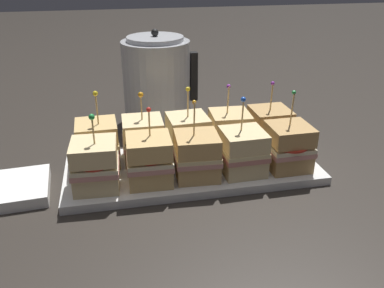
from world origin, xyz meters
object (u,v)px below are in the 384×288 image
(sandwich_front_right, at_px, (243,152))
(kettle_steel, at_px, (157,81))
(sandwich_back_far_left, at_px, (98,144))
(sandwich_back_center, at_px, (188,136))
(sandwich_back_left, at_px, (143,140))
(serving_platter, at_px, (192,169))
(sandwich_front_left, at_px, (149,160))
(sandwich_front_center, at_px, (196,156))
(sandwich_back_far_right, at_px, (269,129))
(sandwich_back_right, at_px, (230,133))
(napkin_stack, at_px, (13,189))
(sandwich_front_far_left, at_px, (95,165))
(sandwich_front_far_right, at_px, (288,147))

(sandwich_front_right, distance_m, kettle_steel, 0.40)
(sandwich_back_far_left, height_order, sandwich_back_center, sandwich_back_far_left)
(sandwich_back_left, relative_size, kettle_steel, 0.61)
(sandwich_back_far_left, xyz_separation_m, sandwich_back_left, (0.10, -0.00, 0.00))
(serving_platter, relative_size, kettle_steel, 2.10)
(sandwich_front_left, distance_m, sandwich_front_center, 0.10)
(sandwich_back_far_right, bearing_deg, serving_platter, -165.26)
(sandwich_back_left, xyz_separation_m, kettle_steel, (0.07, 0.27, 0.05))
(sandwich_back_far_left, xyz_separation_m, kettle_steel, (0.17, 0.27, 0.05))
(sandwich_back_right, bearing_deg, sandwich_back_far_right, 1.95)
(sandwich_back_left, bearing_deg, sandwich_back_far_left, 179.72)
(sandwich_back_left, bearing_deg, sandwich_back_far_right, 0.58)
(serving_platter, height_order, napkin_stack, napkin_stack)
(sandwich_back_center, bearing_deg, sandwich_front_center, -91.30)
(sandwich_front_far_left, bearing_deg, sandwich_front_right, 0.26)
(sandwich_back_far_left, height_order, sandwich_back_left, sandwich_back_far_left)
(sandwich_front_far_right, distance_m, kettle_steel, 0.44)
(sandwich_back_far_right, height_order, kettle_steel, kettle_steel)
(kettle_steel, relative_size, napkin_stack, 1.74)
(sandwich_back_right, height_order, kettle_steel, kettle_steel)
(serving_platter, height_order, sandwich_front_far_left, sandwich_front_far_left)
(serving_platter, bearing_deg, kettle_steel, 95.82)
(sandwich_front_right, distance_m, sandwich_back_center, 0.14)
(sandwich_front_left, relative_size, kettle_steel, 0.60)
(sandwich_back_far_left, distance_m, napkin_stack, 0.19)
(sandwich_back_right, bearing_deg, sandwich_back_left, 179.90)
(sandwich_front_right, height_order, sandwich_back_right, sandwich_front_right)
(sandwich_front_right, relative_size, sandwich_front_far_right, 0.96)
(sandwich_front_far_right, bearing_deg, sandwich_front_center, 179.61)
(sandwich_front_far_left, bearing_deg, sandwich_front_center, 0.65)
(sandwich_front_center, height_order, sandwich_back_far_left, sandwich_back_far_left)
(sandwich_front_far_left, xyz_separation_m, sandwich_back_far_right, (0.40, 0.10, -0.00))
(sandwich_front_right, xyz_separation_m, kettle_steel, (-0.13, 0.37, 0.05))
(serving_platter, xyz_separation_m, sandwich_back_far_left, (-0.20, 0.05, 0.06))
(sandwich_back_far_left, height_order, sandwich_back_far_right, sandwich_back_far_left)
(sandwich_front_far_left, xyz_separation_m, kettle_steel, (0.17, 0.37, 0.05))
(sandwich_front_left, height_order, sandwich_front_center, sandwich_front_center)
(sandwich_back_left, xyz_separation_m, sandwich_back_far_right, (0.30, 0.00, -0.00))
(sandwich_back_far_left, bearing_deg, sandwich_front_right, -18.42)
(sandwich_front_far_right, xyz_separation_m, kettle_steel, (-0.23, 0.37, 0.05))
(napkin_stack, bearing_deg, sandwich_front_right, -4.04)
(sandwich_front_far_right, bearing_deg, kettle_steel, 121.98)
(sandwich_back_far_right, xyz_separation_m, kettle_steel, (-0.23, 0.27, 0.05))
(sandwich_front_center, xyz_separation_m, sandwich_back_center, (0.00, 0.10, 0.00))
(sandwich_front_right, xyz_separation_m, sandwich_back_right, (0.00, 0.10, 0.00))
(sandwich_front_center, xyz_separation_m, sandwich_back_right, (0.10, 0.10, 0.00))
(sandwich_back_far_left, relative_size, napkin_stack, 1.13)
(sandwich_back_center, distance_m, napkin_stack, 0.38)
(sandwich_front_left, xyz_separation_m, sandwich_front_far_right, (0.30, 0.00, 0.00))
(sandwich_front_right, xyz_separation_m, sandwich_front_far_right, (0.10, -0.00, 0.00))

